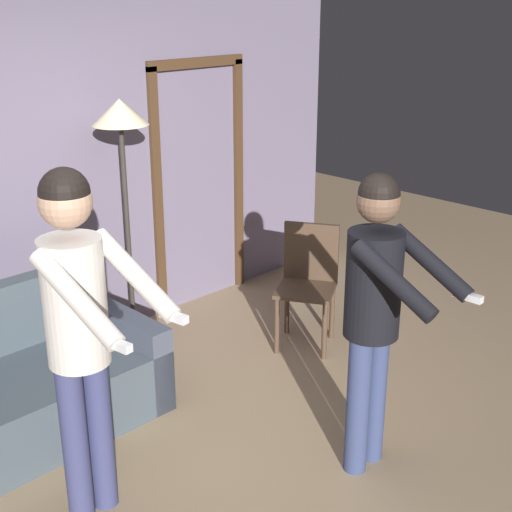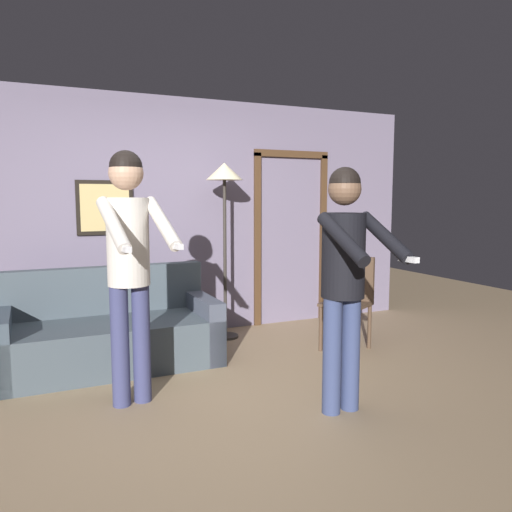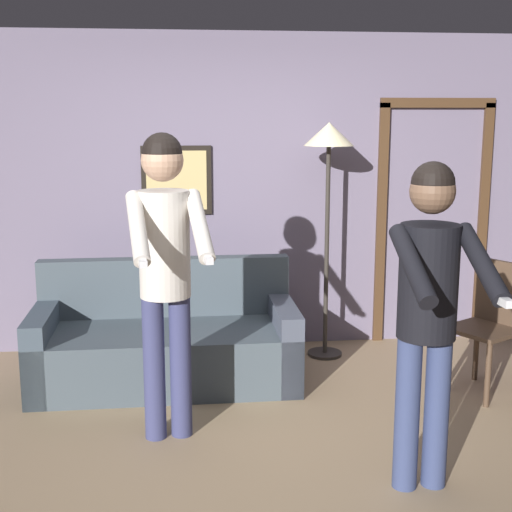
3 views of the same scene
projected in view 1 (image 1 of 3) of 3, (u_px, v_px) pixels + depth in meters
ground_plane at (213, 486)px, 3.94m from camera, size 12.00×12.00×0.00m
back_wall_assembly at (11, 189)px, 4.87m from camera, size 6.40×0.10×2.60m
couch at (1, 400)px, 4.25m from camera, size 1.91×0.87×0.87m
torchiere_lamp at (121, 136)px, 4.93m from camera, size 0.39×0.39×1.89m
person_standing_left at (79, 315)px, 3.35m from camera, size 0.50×0.72×1.85m
person_standing_right at (376, 298)px, 3.77m from camera, size 0.44×0.67×1.72m
dining_chair_distant at (308, 278)px, 5.41m from camera, size 0.58×0.58×0.93m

